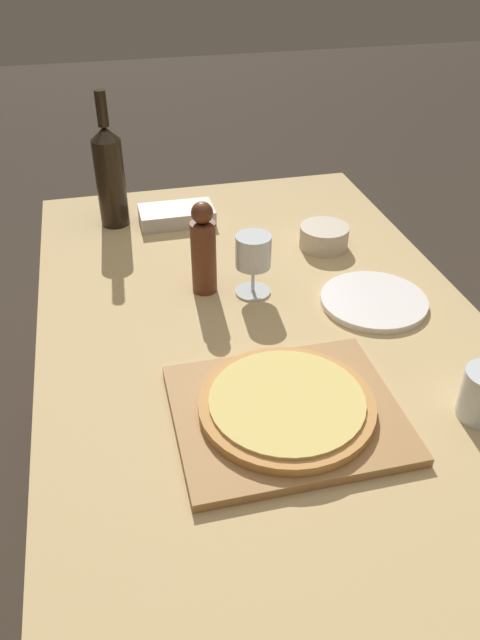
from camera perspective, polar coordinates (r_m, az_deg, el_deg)
ground_plane at (r=1.78m, az=2.55°, el=-22.04°), size 12.00×12.00×0.00m
dining_table at (r=1.28m, az=3.30°, el=-5.80°), size 0.92×1.69×0.74m
cutting_board at (r=1.08m, az=4.25°, el=-8.47°), size 0.38×0.33×0.02m
pizza at (r=1.07m, az=4.29°, el=-7.67°), size 0.30×0.30×0.02m
wine_bottle at (r=1.68m, az=-11.81°, el=12.91°), size 0.08×0.08×0.35m
pepper_mill at (r=1.36m, az=-3.36°, el=6.39°), size 0.06×0.06×0.21m
wine_glass at (r=1.35m, az=1.23°, el=6.04°), size 0.08×0.08×0.14m
small_bowl at (r=1.59m, az=7.68°, el=7.55°), size 0.12×0.12×0.06m
dinner_plate at (r=1.39m, az=12.13°, el=1.73°), size 0.23×0.23×0.01m
food_container at (r=1.71m, az=-5.81°, el=9.52°), size 0.20×0.11×0.04m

